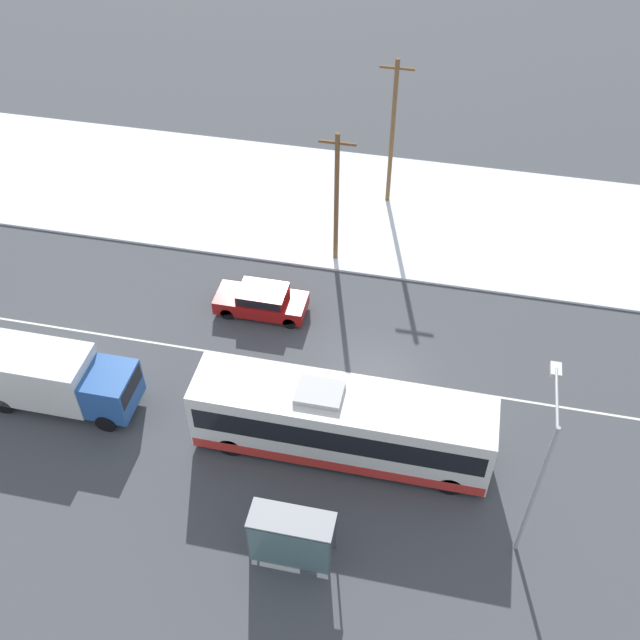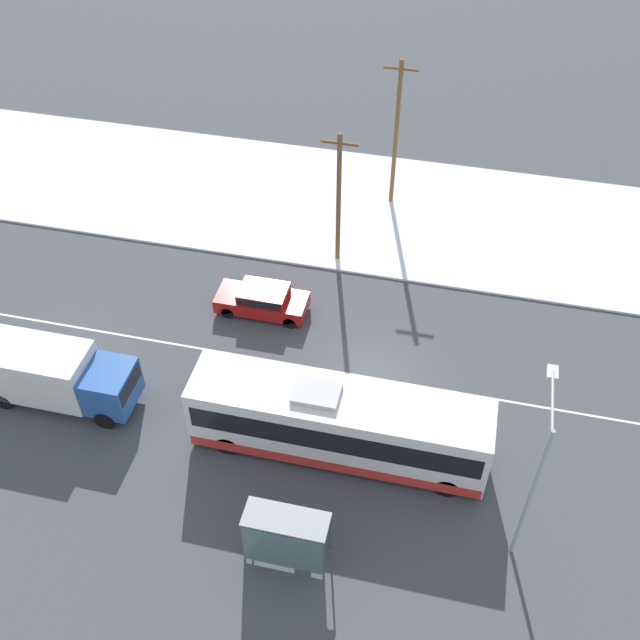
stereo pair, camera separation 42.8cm
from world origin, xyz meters
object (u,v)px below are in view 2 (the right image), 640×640
(city_bus, at_px, (339,424))
(sedan_car, at_px, (263,299))
(bus_shelter, at_px, (285,537))
(pedestrian_at_stop, at_px, (301,520))
(utility_pole_roadside, at_px, (339,198))
(streetlamp, at_px, (537,464))
(utility_pole_snowlot, at_px, (396,133))
(box_truck, at_px, (47,372))

(city_bus, xyz_separation_m, sedan_car, (-5.29, 7.27, -0.91))
(bus_shelter, bearing_deg, pedestrian_at_stop, 73.97)
(pedestrian_at_stop, bearing_deg, utility_pole_roadside, 97.34)
(sedan_car, distance_m, pedestrian_at_stop, 12.38)
(pedestrian_at_stop, distance_m, streetlamp, 8.62)
(city_bus, xyz_separation_m, pedestrian_at_stop, (-0.50, -4.15, -0.63))
(utility_pole_snowlot, bearing_deg, pedestrian_at_stop, -89.61)
(pedestrian_at_stop, relative_size, utility_pole_snowlot, 0.20)
(streetlamp, xyz_separation_m, utility_pole_roadside, (-9.74, 14.40, -0.69))
(box_truck, xyz_separation_m, pedestrian_at_stop, (12.14, -4.12, -0.53))
(city_bus, bearing_deg, utility_pole_roadside, 102.12)
(pedestrian_at_stop, bearing_deg, utility_pole_snowlot, 90.39)
(sedan_car, xyz_separation_m, utility_pole_snowlot, (4.64, 10.48, 3.72))
(city_bus, xyz_separation_m, utility_pole_roadside, (-2.58, 11.99, 2.23))
(box_truck, height_order, streetlamp, streetlamp)
(bus_shelter, xyz_separation_m, utility_pole_roadside, (-1.76, 17.25, 2.25))
(city_bus, distance_m, box_truck, 12.64)
(city_bus, distance_m, streetlamp, 8.11)
(bus_shelter, height_order, utility_pole_roadside, utility_pole_roadside)
(city_bus, distance_m, pedestrian_at_stop, 4.23)
(sedan_car, relative_size, streetlamp, 0.61)
(city_bus, relative_size, pedestrian_at_stop, 6.83)
(bus_shelter, height_order, utility_pole_snowlot, utility_pole_snowlot)
(city_bus, height_order, sedan_car, city_bus)
(utility_pole_roadside, bearing_deg, utility_pole_snowlot, 71.46)
(box_truck, height_order, utility_pole_roadside, utility_pole_roadside)
(bus_shelter, bearing_deg, streetlamp, 19.62)
(city_bus, bearing_deg, utility_pole_snowlot, 92.08)
(city_bus, relative_size, bus_shelter, 3.93)
(streetlamp, bearing_deg, utility_pole_roadside, 124.08)
(city_bus, xyz_separation_m, bus_shelter, (-0.82, -5.26, -0.02))
(sedan_car, bearing_deg, box_truck, 44.79)
(streetlamp, xyz_separation_m, utility_pole_snowlot, (-7.81, 20.16, -0.11))
(box_truck, distance_m, sedan_car, 10.39)
(pedestrian_at_stop, bearing_deg, bus_shelter, -106.03)
(utility_pole_roadside, bearing_deg, pedestrian_at_stop, -82.66)
(pedestrian_at_stop, height_order, utility_pole_roadside, utility_pole_roadside)
(pedestrian_at_stop, bearing_deg, box_truck, 161.27)
(box_truck, relative_size, utility_pole_roadside, 0.98)
(box_truck, height_order, pedestrian_at_stop, box_truck)
(box_truck, bearing_deg, sedan_car, 44.79)
(sedan_car, xyz_separation_m, utility_pole_roadside, (2.71, 4.73, 3.14))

